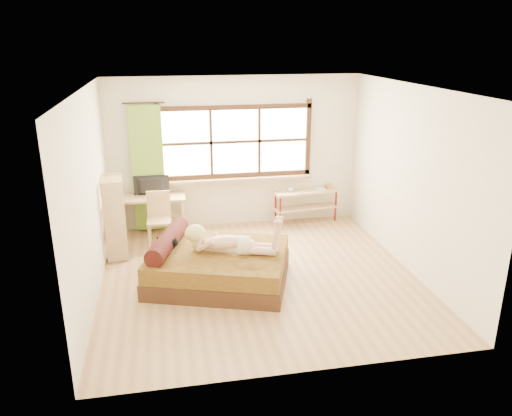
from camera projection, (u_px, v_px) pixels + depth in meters
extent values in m
plane|color=#9E754C|center=(259.00, 276.00, 7.30)|extent=(4.50, 4.50, 0.00)
plane|color=white|center=(260.00, 88.00, 6.42)|extent=(4.50, 4.50, 0.00)
plane|color=silver|center=(235.00, 153.00, 8.95)|extent=(4.50, 0.00, 4.50)
plane|color=silver|center=(305.00, 254.00, 4.77)|extent=(4.50, 0.00, 4.50)
plane|color=silver|center=(89.00, 197.00, 6.47)|extent=(0.00, 4.50, 4.50)
plane|color=silver|center=(411.00, 180.00, 7.26)|extent=(0.00, 4.50, 4.50)
cube|color=#FFEDBF|center=(235.00, 142.00, 8.88)|extent=(2.60, 0.01, 1.30)
cube|color=tan|center=(236.00, 179.00, 9.03)|extent=(2.80, 0.16, 0.04)
cube|color=#508D26|center=(148.00, 169.00, 8.63)|extent=(0.55, 0.10, 2.20)
cube|color=black|center=(219.00, 273.00, 7.13)|extent=(2.26, 2.02, 0.24)
cube|color=#38260C|center=(219.00, 258.00, 7.05)|extent=(2.22, 1.98, 0.24)
cylinder|color=black|center=(168.00, 241.00, 7.07)|extent=(0.65, 1.30, 0.26)
cube|color=tan|center=(152.00, 198.00, 8.63)|extent=(1.14, 0.55, 0.04)
cube|color=tan|center=(122.00, 222.00, 8.47)|extent=(0.05, 0.05, 0.68)
cube|color=tan|center=(184.00, 219.00, 8.62)|extent=(0.05, 0.05, 0.68)
cube|color=tan|center=(124.00, 214.00, 8.85)|extent=(0.05, 0.05, 0.68)
cube|color=tan|center=(183.00, 211.00, 9.01)|extent=(0.05, 0.05, 0.68)
imported|color=black|center=(152.00, 186.00, 8.61)|extent=(0.61, 0.10, 0.35)
cube|color=tan|center=(159.00, 221.00, 8.31)|extent=(0.41, 0.41, 0.04)
cube|color=tan|center=(159.00, 204.00, 8.40)|extent=(0.40, 0.05, 0.45)
cube|color=tan|center=(149.00, 237.00, 8.20)|extent=(0.04, 0.04, 0.39)
cube|color=tan|center=(170.00, 236.00, 8.25)|extent=(0.04, 0.04, 0.39)
cube|color=tan|center=(150.00, 230.00, 8.52)|extent=(0.04, 0.04, 0.39)
cube|color=tan|center=(170.00, 229.00, 8.57)|extent=(0.04, 0.04, 0.39)
cube|color=tan|center=(306.00, 192.00, 9.26)|extent=(1.26, 0.48, 0.04)
cube|color=tan|center=(306.00, 207.00, 9.36)|extent=(1.26, 0.48, 0.03)
cylinder|color=#691409|center=(280.00, 212.00, 9.07)|extent=(0.04, 0.04, 0.61)
cylinder|color=#691409|center=(336.00, 205.00, 9.42)|extent=(0.04, 0.04, 0.61)
cylinder|color=#691409|center=(275.00, 208.00, 9.29)|extent=(0.04, 0.04, 0.61)
cylinder|color=#691409|center=(330.00, 201.00, 9.64)|extent=(0.04, 0.04, 0.61)
cube|color=#BB742E|center=(329.00, 186.00, 9.38)|extent=(0.12, 0.12, 0.08)
imported|color=gray|center=(291.00, 189.00, 9.19)|extent=(0.13, 0.13, 0.09)
imported|color=gray|center=(317.00, 190.00, 9.29)|extent=(0.22, 0.27, 0.02)
cube|color=tan|center=(118.00, 252.00, 7.99)|extent=(0.35, 0.54, 0.03)
cube|color=tan|center=(116.00, 229.00, 7.86)|extent=(0.35, 0.54, 0.03)
cube|color=tan|center=(114.00, 205.00, 7.73)|extent=(0.35, 0.54, 0.03)
cube|color=tan|center=(111.00, 180.00, 7.60)|extent=(0.35, 0.54, 0.03)
cube|color=tan|center=(115.00, 223.00, 7.56)|extent=(0.32, 0.05, 1.28)
cube|color=tan|center=(115.00, 212.00, 8.04)|extent=(0.32, 0.05, 1.28)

